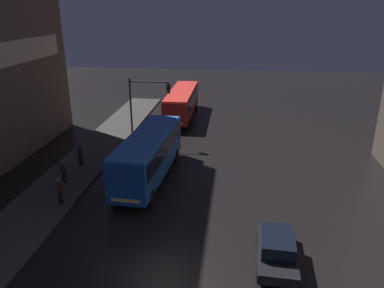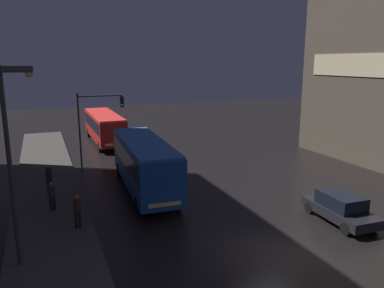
{
  "view_description": "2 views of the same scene",
  "coord_description": "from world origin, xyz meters",
  "px_view_note": "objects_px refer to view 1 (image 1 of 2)",
  "views": [
    {
      "loc": [
        2.91,
        -14.02,
        11.88
      ],
      "look_at": [
        -0.06,
        10.87,
        2.57
      ],
      "focal_mm": 35.0,
      "sensor_mm": 36.0,
      "label": 1
    },
    {
      "loc": [
        -9.04,
        -12.6,
        8.28
      ],
      "look_at": [
        1.19,
        12.5,
        2.33
      ],
      "focal_mm": 35.0,
      "sensor_mm": 36.0,
      "label": 2
    }
  ],
  "objects_px": {
    "bus_far": "(182,101)",
    "car_taxi": "(277,249)",
    "bus_near": "(149,152)",
    "traffic_light_main": "(145,100)",
    "pedestrian_far": "(59,189)",
    "pedestrian_near": "(63,169)",
    "pedestrian_mid": "(80,152)"
  },
  "relations": [
    {
      "from": "car_taxi",
      "to": "traffic_light_main",
      "type": "bearing_deg",
      "value": -53.99
    },
    {
      "from": "car_taxi",
      "to": "pedestrian_near",
      "type": "distance_m",
      "value": 15.68
    },
    {
      "from": "pedestrian_near",
      "to": "pedestrian_mid",
      "type": "bearing_deg",
      "value": 40.46
    },
    {
      "from": "car_taxi",
      "to": "traffic_light_main",
      "type": "relative_size",
      "value": 0.73
    },
    {
      "from": "pedestrian_near",
      "to": "pedestrian_far",
      "type": "height_order",
      "value": "pedestrian_far"
    },
    {
      "from": "pedestrian_near",
      "to": "bus_near",
      "type": "bearing_deg",
      "value": -34.74
    },
    {
      "from": "car_taxi",
      "to": "pedestrian_near",
      "type": "bearing_deg",
      "value": -23.23
    },
    {
      "from": "bus_far",
      "to": "car_taxi",
      "type": "bearing_deg",
      "value": 108.25
    },
    {
      "from": "bus_far",
      "to": "car_taxi",
      "type": "distance_m",
      "value": 26.07
    },
    {
      "from": "bus_far",
      "to": "pedestrian_near",
      "type": "bearing_deg",
      "value": 71.67
    },
    {
      "from": "bus_far",
      "to": "traffic_light_main",
      "type": "relative_size",
      "value": 1.84
    },
    {
      "from": "car_taxi",
      "to": "pedestrian_mid",
      "type": "relative_size",
      "value": 2.4
    },
    {
      "from": "pedestrian_near",
      "to": "pedestrian_mid",
      "type": "height_order",
      "value": "pedestrian_mid"
    },
    {
      "from": "bus_far",
      "to": "pedestrian_mid",
      "type": "bearing_deg",
      "value": 68.09
    },
    {
      "from": "car_taxi",
      "to": "pedestrian_mid",
      "type": "bearing_deg",
      "value": -32.28
    },
    {
      "from": "pedestrian_far",
      "to": "traffic_light_main",
      "type": "distance_m",
      "value": 12.46
    },
    {
      "from": "bus_near",
      "to": "pedestrian_far",
      "type": "relative_size",
      "value": 5.99
    },
    {
      "from": "pedestrian_near",
      "to": "pedestrian_far",
      "type": "relative_size",
      "value": 0.95
    },
    {
      "from": "pedestrian_mid",
      "to": "bus_near",
      "type": "bearing_deg",
      "value": -40.94
    },
    {
      "from": "car_taxi",
      "to": "pedestrian_mid",
      "type": "distance_m",
      "value": 17.29
    },
    {
      "from": "bus_near",
      "to": "bus_far",
      "type": "relative_size",
      "value": 0.94
    },
    {
      "from": "bus_near",
      "to": "pedestrian_mid",
      "type": "bearing_deg",
      "value": -10.7
    },
    {
      "from": "pedestrian_near",
      "to": "pedestrian_far",
      "type": "bearing_deg",
      "value": -119.73
    },
    {
      "from": "pedestrian_far",
      "to": "car_taxi",
      "type": "bearing_deg",
      "value": 131.45
    },
    {
      "from": "pedestrian_mid",
      "to": "pedestrian_near",
      "type": "bearing_deg",
      "value": -116.14
    },
    {
      "from": "pedestrian_far",
      "to": "pedestrian_near",
      "type": "bearing_deg",
      "value": -100.66
    },
    {
      "from": "pedestrian_mid",
      "to": "traffic_light_main",
      "type": "height_order",
      "value": "traffic_light_main"
    },
    {
      "from": "bus_near",
      "to": "traffic_light_main",
      "type": "distance_m",
      "value": 7.81
    },
    {
      "from": "bus_near",
      "to": "traffic_light_main",
      "type": "bearing_deg",
      "value": -71.62
    },
    {
      "from": "traffic_light_main",
      "to": "bus_far",
      "type": "bearing_deg",
      "value": 77.2
    },
    {
      "from": "bus_near",
      "to": "bus_far",
      "type": "bearing_deg",
      "value": -86.86
    },
    {
      "from": "car_taxi",
      "to": "pedestrian_far",
      "type": "height_order",
      "value": "pedestrian_far"
    }
  ]
}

